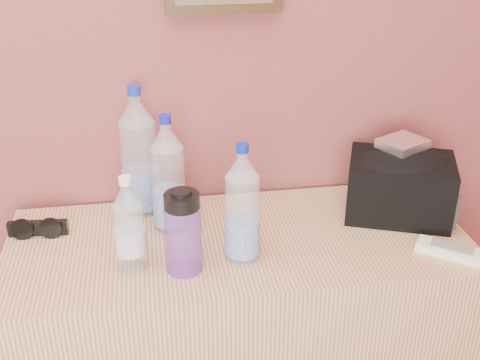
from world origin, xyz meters
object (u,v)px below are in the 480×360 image
Objects in this scene: dresser at (239,349)px; pet_large_b at (139,158)px; pet_large_d at (242,209)px; nalgene_bottle at (183,232)px; ac_remote at (451,251)px; pet_small at (129,229)px; sunglasses at (38,228)px; pet_large_c at (168,180)px; toiletry_bag at (400,184)px; foil_packet at (403,144)px.

pet_large_b is at bearing 141.19° from dresser.
pet_large_d reaches higher than dresser.
ac_remote is (0.66, -0.05, -0.09)m from nalgene_bottle.
pet_small reaches higher than nalgene_bottle.
dresser is at bearing 17.82° from pet_small.
sunglasses is at bearing -161.19° from pet_large_b.
pet_large_c is at bearing 152.18° from dresser.
pet_large_c is at bearing 2.64° from sunglasses.
pet_large_b is 0.71m from toiletry_bag.
pet_large_b is at bearing 23.43° from sunglasses.
toiletry_bag is 0.11m from foil_packet.
foil_packet is at bearing 13.43° from pet_small.
toiletry_bag is (0.45, 0.06, 0.47)m from dresser.
pet_large_d is 1.96× the size of sunglasses.
pet_large_b reaches higher than nalgene_bottle.
sunglasses is 0.56× the size of toiletry_bag.
pet_large_c is (0.07, -0.11, -0.02)m from pet_large_b.
dresser is at bearing -169.23° from foil_packet.
ac_remote is at bearing -54.93° from toiletry_bag.
pet_small is at bearing -147.40° from toiletry_bag.
pet_large_c reaches higher than ac_remote.
sunglasses is 0.92× the size of ac_remote.
pet_large_c is at bearing -163.03° from ac_remote.
toiletry_bag is (0.73, 0.15, -0.01)m from pet_small.
toiletry_bag is at bearing -2.83° from pet_large_c.
nalgene_bottle is at bearing -12.56° from pet_small.
toiletry_bag is (0.60, 0.17, -0.01)m from nalgene_bottle.
pet_small is (-0.03, -0.28, -0.05)m from pet_large_b.
foil_packet is (0.98, -0.01, 0.18)m from sunglasses.
foil_packet is (0.46, 0.17, 0.07)m from pet_large_d.
pet_large_c is 1.15× the size of toiletry_bag.
nalgene_bottle is 1.82× the size of foil_packet.
nalgene_bottle is 0.77× the size of toiletry_bag.
dresser is 0.55m from pet_large_c.
pet_large_b reaches higher than toiletry_bag.
sunglasses is at bearing 160.18° from pet_large_d.
toiletry_bag is at bearing 7.37° from dresser.
toiletry_bag is (0.62, -0.03, -0.05)m from pet_large_c.
ac_remote is 0.24m from toiletry_bag.
dresser is 5.65× the size of nalgene_bottle.
nalgene_bottle and foil_packet have the same top height.
pet_large_b is 0.32m from sunglasses.
dresser is 0.74m from foil_packet.
foil_packet is at bearing -8.67° from pet_large_b.
ac_remote is at bearing -3.94° from nalgene_bottle.
pet_large_d is at bearing -92.94° from dresser.
sunglasses is (-0.35, 0.01, -0.12)m from pet_large_c.
pet_small is at bearing -33.17° from sunglasses.
pet_large_d is at bearing -49.38° from pet_large_b.
ac_remote is (1.02, -0.26, -0.01)m from sunglasses.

